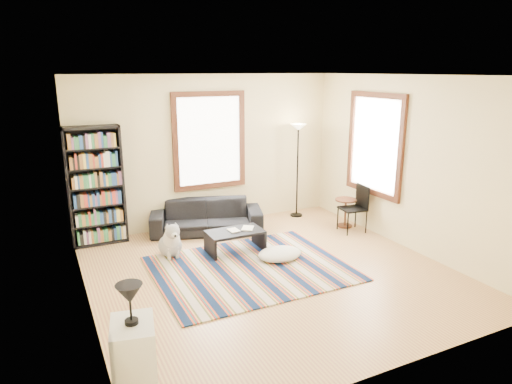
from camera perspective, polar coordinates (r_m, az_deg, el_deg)
name	(u,v)px	position (r m, az deg, el deg)	size (l,w,h in m)	color
floor	(271,276)	(6.80, 1.87, -10.40)	(5.00, 5.00, 0.10)	tan
ceiling	(273,71)	(6.14, 2.11, 14.84)	(5.00, 5.00, 0.10)	white
wall_back	(208,151)	(8.61, -6.00, 5.13)	(5.00, 0.10, 2.80)	beige
wall_front	(404,239)	(4.33, 18.03, -5.62)	(5.00, 0.10, 2.80)	beige
wall_left	(76,202)	(5.63, -21.63, -1.19)	(0.10, 5.00, 2.80)	beige
wall_right	(411,163)	(7.82, 18.78, 3.39)	(0.10, 5.00, 2.80)	beige
window_back	(209,141)	(8.50, -5.85, 6.37)	(1.20, 0.06, 1.60)	white
window_right	(375,145)	(8.31, 14.65, 5.76)	(0.06, 1.20, 1.60)	white
rug	(250,268)	(6.88, -0.70, -9.52)	(2.79, 2.23, 0.02)	#0C1C3C
sofa	(206,217)	(8.34, -6.21, -3.07)	(1.99, 0.78, 0.58)	black
bookshelf	(96,186)	(8.01, -19.41, 0.67)	(0.90, 0.30, 2.00)	black
coffee_table	(235,241)	(7.44, -2.62, -6.18)	(0.90, 0.50, 0.36)	black
book_a	(229,231)	(7.34, -3.35, -4.92)	(0.21, 0.15, 0.02)	beige
book_b	(242,228)	(7.47, -1.73, -4.52)	(0.18, 0.24, 0.02)	beige
floor_cushion	(280,254)	(7.19, 3.00, -7.73)	(0.71, 0.53, 0.18)	beige
floor_lamp	(297,171)	(9.07, 5.20, 2.63)	(0.30, 0.30, 1.86)	black
side_table	(345,213)	(8.73, 11.10, -2.57)	(0.40, 0.40, 0.54)	#462911
folding_chair	(352,209)	(8.46, 11.96, -2.07)	(0.42, 0.40, 0.86)	black
white_cabinet	(135,358)	(4.52, -14.95, -19.42)	(0.38, 0.50, 0.70)	white
table_lamp	(130,304)	(4.25, -15.45, -13.38)	(0.24, 0.24, 0.38)	black
dog	(170,239)	(7.37, -10.73, -5.75)	(0.41, 0.58, 0.58)	#BDBDBD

